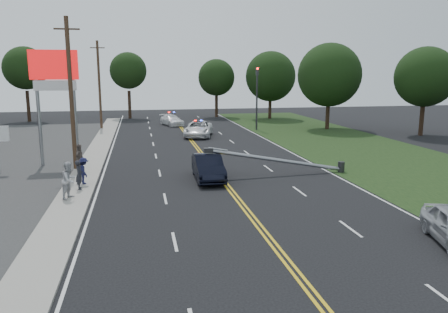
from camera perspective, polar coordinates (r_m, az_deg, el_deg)
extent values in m
plane|color=black|center=(19.86, 3.85, -8.16)|extent=(120.00, 120.00, 0.00)
cube|color=gray|center=(29.07, -17.72, -2.37)|extent=(1.80, 70.00, 0.12)
cube|color=black|center=(34.22, 21.71, -0.77)|extent=(12.00, 80.00, 0.01)
cube|color=gold|center=(29.28, -1.16, -1.85)|extent=(0.36, 80.00, 0.00)
cylinder|color=gray|center=(32.98, -23.01, 4.87)|extent=(0.24, 0.24, 7.00)
cylinder|color=gray|center=(32.57, -18.86, 5.09)|extent=(0.24, 0.24, 7.00)
cube|color=red|center=(32.62, -21.37, 11.10)|extent=(3.20, 0.35, 2.00)
cube|color=white|center=(32.63, -21.20, 8.65)|extent=(2.80, 0.30, 0.70)
cylinder|color=#2D2D30|center=(49.99, 4.31, 7.48)|extent=(0.20, 0.20, 7.00)
cube|color=#2D2D30|center=(49.90, 4.36, 11.03)|extent=(0.28, 0.28, 0.90)
sphere|color=#FF0C07|center=(49.75, 4.41, 11.38)|extent=(0.22, 0.22, 0.22)
cylinder|color=#2D2D30|center=(29.82, 15.05, -1.33)|extent=(0.44, 0.44, 0.70)
cylinder|color=gray|center=(28.04, 6.94, -0.47)|extent=(8.90, 0.24, 1.80)
cube|color=#2D2D30|center=(26.87, -2.05, 0.80)|extent=(0.55, 0.32, 0.30)
cylinder|color=#382619|center=(30.47, -19.34, 7.53)|extent=(0.28, 0.28, 10.00)
cube|color=#382619|center=(30.56, -19.86, 15.40)|extent=(1.60, 0.10, 0.10)
cylinder|color=#382619|center=(52.33, -15.96, 8.89)|extent=(0.28, 0.28, 10.00)
cube|color=#382619|center=(52.38, -16.21, 13.48)|extent=(1.60, 0.10, 0.10)
cylinder|color=black|center=(64.20, -24.20, 6.01)|extent=(0.44, 0.44, 4.09)
sphere|color=black|center=(64.05, -24.55, 10.47)|extent=(5.61, 5.61, 5.61)
cylinder|color=black|center=(64.19, -12.23, 6.64)|extent=(0.44, 0.44, 3.91)
sphere|color=black|center=(64.03, -12.41, 10.90)|extent=(5.12, 5.12, 5.12)
cylinder|color=black|center=(64.73, -0.99, 6.67)|extent=(0.44, 0.44, 3.34)
sphere|color=black|center=(64.55, -1.00, 10.28)|extent=(5.30, 5.30, 5.30)
cylinder|color=black|center=(62.80, 6.02, 6.52)|extent=(0.44, 0.44, 3.44)
sphere|color=black|center=(62.62, 6.10, 10.37)|extent=(6.99, 6.99, 6.99)
cylinder|color=black|center=(52.20, 13.38, 5.49)|extent=(0.44, 0.44, 3.60)
sphere|color=black|center=(51.99, 13.60, 10.31)|extent=(7.21, 7.21, 7.21)
cylinder|color=black|center=(49.91, 24.41, 4.52)|extent=(0.44, 0.44, 3.51)
sphere|color=black|center=(49.68, 24.80, 9.43)|extent=(6.10, 6.10, 6.10)
imported|color=black|center=(26.76, -2.08, -1.42)|extent=(1.72, 4.69, 1.54)
imported|color=silver|center=(44.95, -3.37, 3.62)|extent=(3.82, 6.05, 1.56)
imported|color=white|center=(54.71, -6.84, 4.72)|extent=(3.12, 4.76, 1.28)
imported|color=#24252B|center=(25.38, -18.39, -2.28)|extent=(0.42, 0.62, 1.63)
imported|color=#B4B4B9|center=(23.70, -19.55, -2.92)|extent=(1.07, 1.16, 1.91)
imported|color=#18193C|center=(26.49, -17.84, -1.79)|extent=(0.85, 1.13, 1.55)
imported|color=#5E524B|center=(29.33, -18.35, -0.29)|extent=(0.68, 1.18, 1.89)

